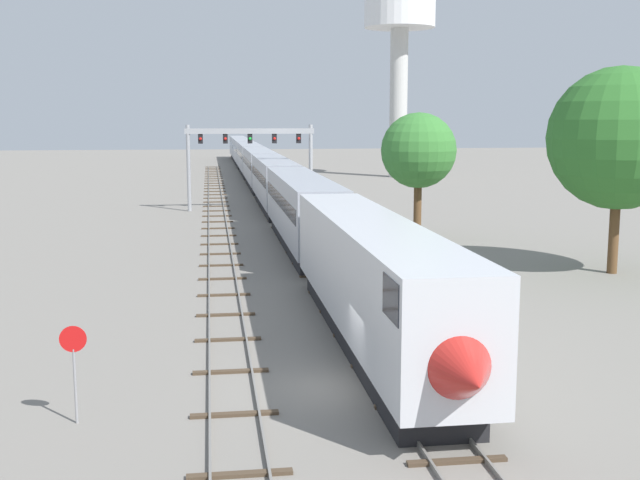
% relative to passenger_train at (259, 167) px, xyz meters
% --- Properties ---
extents(ground_plane, '(400.00, 400.00, 0.00)m').
position_rel_passenger_train_xyz_m(ground_plane, '(-2.00, -74.42, -2.61)').
color(ground_plane, gray).
extents(track_main, '(2.60, 200.00, 0.16)m').
position_rel_passenger_train_xyz_m(track_main, '(0.00, -14.42, -2.55)').
color(track_main, slate).
rests_on(track_main, ground).
extents(track_near, '(2.60, 160.00, 0.16)m').
position_rel_passenger_train_xyz_m(track_near, '(-5.50, -34.42, -2.55)').
color(track_near, slate).
rests_on(track_near, ground).
extents(passenger_train, '(3.04, 161.03, 4.80)m').
position_rel_passenger_train_xyz_m(passenger_train, '(0.00, 0.00, 0.00)').
color(passenger_train, silver).
rests_on(passenger_train, ground).
extents(signal_gantry, '(12.10, 0.49, 8.06)m').
position_rel_passenger_train_xyz_m(signal_gantry, '(-2.25, -23.91, 3.31)').
color(signal_gantry, '#999BA0').
rests_on(signal_gantry, ground).
extents(water_tower, '(10.44, 10.44, 27.03)m').
position_rel_passenger_train_xyz_m(water_tower, '(21.62, 16.05, 18.98)').
color(water_tower, beige).
rests_on(water_tower, ground).
extents(stop_sign, '(0.76, 0.08, 2.88)m').
position_rel_passenger_train_xyz_m(stop_sign, '(-10.00, -76.35, -0.74)').
color(stop_sign, gray).
rests_on(stop_sign, ground).
extents(trackside_tree_left, '(7.89, 7.89, 11.51)m').
position_rel_passenger_train_xyz_m(trackside_tree_left, '(16.33, -57.62, 4.94)').
color(trackside_tree_left, brown).
rests_on(trackside_tree_left, ground).
extents(trackside_tree_mid, '(5.32, 5.32, 9.08)m').
position_rel_passenger_train_xyz_m(trackside_tree_mid, '(8.55, -44.34, 3.76)').
color(trackside_tree_mid, brown).
rests_on(trackside_tree_mid, ground).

